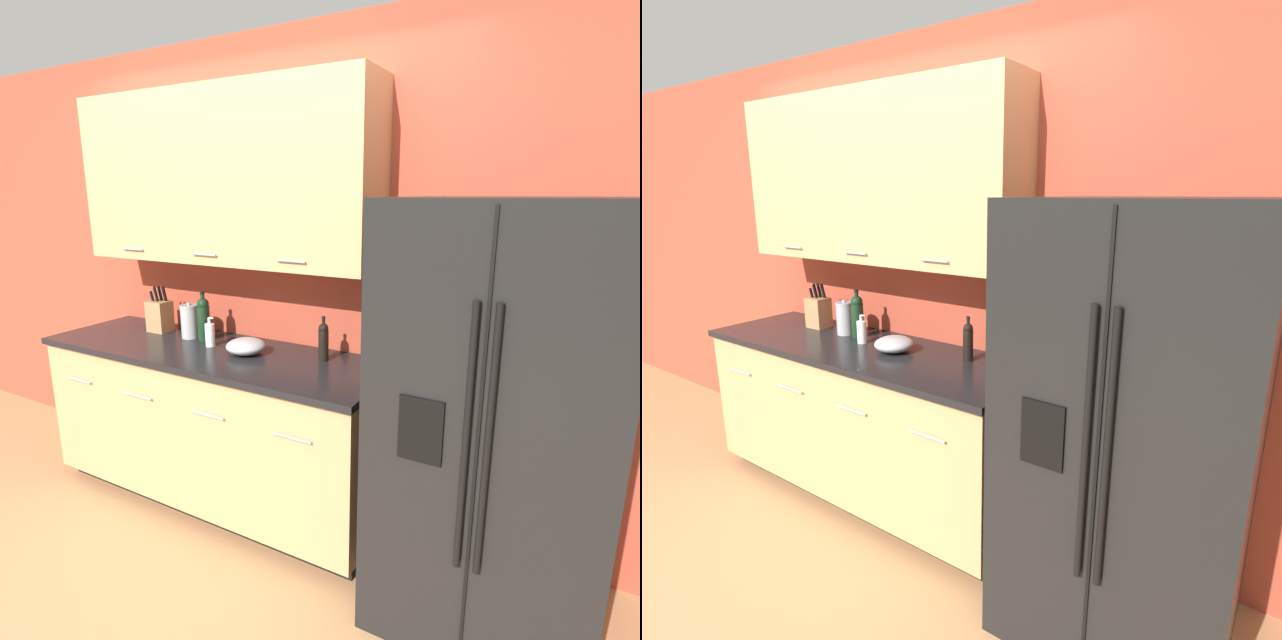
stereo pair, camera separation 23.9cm
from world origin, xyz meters
TOP-DOWN VIEW (x-y plane):
  - ground_plane at (0.00, 0.00)m, footprint 14.00×14.00m
  - wall_back at (-0.03, 1.28)m, footprint 10.00×0.39m
  - counter_unit at (-0.10, 0.99)m, footprint 2.05×0.64m
  - refrigerator at (1.45, 0.91)m, footprint 0.87×0.79m
  - knife_block at (-0.62, 1.11)m, footprint 0.13×0.11m
  - wine_bottle at (-0.24, 1.10)m, footprint 0.07×0.07m
  - soap_dispenser at (-0.13, 1.02)m, footprint 0.06×0.05m
  - oil_bottle at (0.55, 1.11)m, footprint 0.05×0.05m
  - steel_canister at (-0.35, 1.10)m, footprint 0.11×0.11m
  - mixing_bowl at (0.13, 1.01)m, footprint 0.21×0.21m

SIDE VIEW (x-z plane):
  - ground_plane at x=0.00m, z-range 0.00..0.00m
  - counter_unit at x=-0.10m, z-range 0.01..0.94m
  - refrigerator at x=1.45m, z-range 0.00..1.76m
  - mixing_bowl at x=0.13m, z-range 0.93..1.02m
  - soap_dispenser at x=-0.13m, z-range 0.92..1.09m
  - steel_canister at x=-0.35m, z-range 0.93..1.14m
  - knife_block at x=-0.62m, z-range 0.89..1.18m
  - oil_bottle at x=0.55m, z-range 0.92..1.16m
  - wine_bottle at x=-0.24m, z-range 0.92..1.21m
  - wall_back at x=-0.03m, z-range 0.16..2.76m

